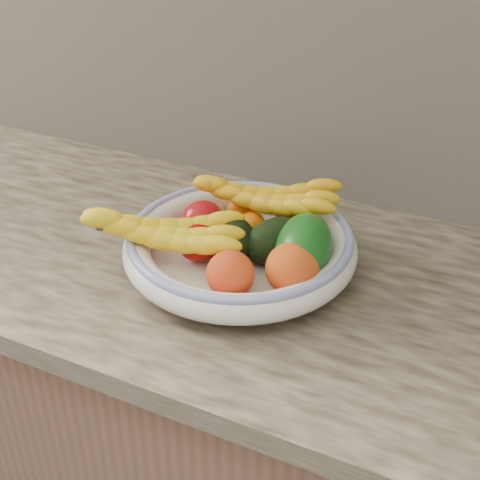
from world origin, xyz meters
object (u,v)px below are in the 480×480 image
object	(u,v)px
banana_bunch_front	(163,236)
fruit_bowl	(240,246)
green_mango	(304,247)
banana_bunch_back	(265,201)

from	to	relation	value
banana_bunch_front	fruit_bowl	bearing A→B (deg)	13.66
fruit_bowl	banana_bunch_front	distance (m)	0.13
green_mango	banana_bunch_back	size ratio (longest dim) A/B	0.51
green_mango	fruit_bowl	bearing A→B (deg)	168.00
fruit_bowl	banana_bunch_back	xyz separation A→B (m)	(0.00, 0.09, 0.04)
fruit_bowl	banana_bunch_back	distance (m)	0.10
fruit_bowl	banana_bunch_front	size ratio (longest dim) A/B	1.40
green_mango	banana_bunch_back	xyz separation A→B (m)	(-0.11, 0.09, 0.01)
banana_bunch_back	banana_bunch_front	xyz separation A→B (m)	(-0.10, -0.17, -0.01)
fruit_bowl	green_mango	bearing A→B (deg)	1.60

